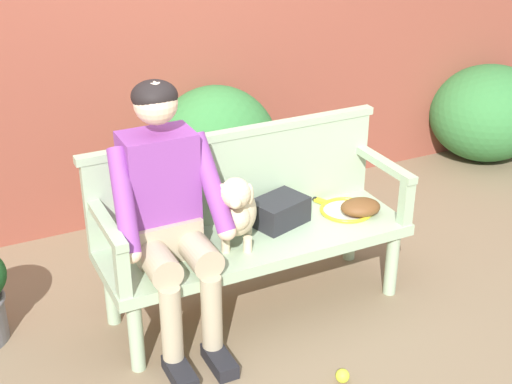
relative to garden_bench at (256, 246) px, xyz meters
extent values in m
plane|color=#7A664C|center=(0.00, 0.00, -0.38)|extent=(40.00, 40.00, 0.00)
cube|color=brown|center=(0.00, 1.41, 0.70)|extent=(8.00, 0.30, 2.16)
ellipsoid|color=#337538|center=(0.23, 1.06, 0.07)|extent=(0.84, 0.75, 0.89)
ellipsoid|color=#337538|center=(2.51, 1.04, -0.01)|extent=(0.93, 0.85, 0.74)
cube|color=#9EB793|center=(0.00, 0.00, 0.03)|extent=(1.60, 0.53, 0.06)
cylinder|color=#9EB793|center=(-0.72, -0.21, -0.19)|extent=(0.07, 0.07, 0.37)
cylinder|color=#9EB793|center=(0.72, -0.21, -0.19)|extent=(0.07, 0.07, 0.37)
cylinder|color=#9EB793|center=(-0.72, 0.21, -0.19)|extent=(0.07, 0.07, 0.37)
cylinder|color=#9EB793|center=(0.72, 0.21, -0.19)|extent=(0.07, 0.07, 0.37)
cube|color=#9EB793|center=(0.00, 0.24, 0.29)|extent=(1.60, 0.05, 0.46)
cube|color=#9EB793|center=(0.00, 0.24, 0.54)|extent=(1.64, 0.06, 0.04)
cube|color=#9EB793|center=(-0.76, -0.23, 0.18)|extent=(0.06, 0.06, 0.24)
cube|color=#9EB793|center=(-0.76, 0.00, 0.32)|extent=(0.06, 0.53, 0.04)
cube|color=#9EB793|center=(0.76, -0.23, 0.18)|extent=(0.06, 0.06, 0.24)
cube|color=#9EB793|center=(0.76, 0.00, 0.32)|extent=(0.06, 0.53, 0.04)
cube|color=black|center=(-0.57, -0.37, -0.34)|extent=(0.10, 0.24, 0.07)
cylinder|color=tan|center=(-0.57, -0.29, -0.11)|extent=(0.10, 0.10, 0.38)
cylinder|color=tan|center=(-0.57, -0.12, 0.14)|extent=(0.15, 0.34, 0.15)
cube|color=black|center=(-0.37, -0.37, -0.34)|extent=(0.10, 0.24, 0.07)
cylinder|color=tan|center=(-0.37, -0.29, -0.11)|extent=(0.10, 0.10, 0.38)
cylinder|color=tan|center=(-0.37, -0.12, 0.14)|extent=(0.15, 0.34, 0.15)
cube|color=tan|center=(-0.47, 0.05, 0.16)|extent=(0.32, 0.24, 0.20)
cube|color=#843D93|center=(-0.47, 0.07, 0.42)|extent=(0.34, 0.22, 0.52)
cylinder|color=#843D93|center=(-0.68, -0.06, 0.44)|extent=(0.14, 0.34, 0.45)
sphere|color=beige|center=(-0.70, -0.19, 0.24)|extent=(0.09, 0.09, 0.09)
cylinder|color=#843D93|center=(-0.26, -0.06, 0.44)|extent=(0.14, 0.34, 0.45)
sphere|color=beige|center=(-0.24, -0.19, 0.24)|extent=(0.09, 0.09, 0.09)
sphere|color=beige|center=(-0.47, 0.05, 0.83)|extent=(0.20, 0.20, 0.20)
ellipsoid|color=black|center=(-0.47, 0.06, 0.86)|extent=(0.21, 0.21, 0.14)
cylinder|color=beige|center=(-0.20, -0.07, 0.10)|extent=(0.04, 0.04, 0.08)
cylinder|color=beige|center=(-0.10, -0.12, 0.10)|extent=(0.04, 0.04, 0.08)
cylinder|color=beige|center=(-0.12, 0.09, 0.10)|extent=(0.04, 0.04, 0.08)
cylinder|color=beige|center=(-0.03, 0.04, 0.10)|extent=(0.04, 0.04, 0.08)
ellipsoid|color=beige|center=(-0.11, -0.02, 0.24)|extent=(0.31, 0.35, 0.24)
sphere|color=beige|center=(-0.16, -0.11, 0.26)|extent=(0.14, 0.14, 0.14)
sphere|color=beige|center=(-0.17, -0.14, 0.40)|extent=(0.15, 0.15, 0.15)
ellipsoid|color=beige|center=(-0.20, -0.20, 0.38)|extent=(0.09, 0.11, 0.06)
ellipsoid|color=beige|center=(-0.22, -0.10, 0.39)|extent=(0.05, 0.05, 0.11)
ellipsoid|color=beige|center=(-0.11, -0.15, 0.39)|extent=(0.05, 0.05, 0.11)
sphere|color=beige|center=(-0.05, 0.11, 0.28)|extent=(0.07, 0.07, 0.07)
torus|color=yellow|center=(0.56, 0.02, 0.07)|extent=(0.39, 0.39, 0.02)
cylinder|color=silver|center=(0.56, 0.02, 0.06)|extent=(0.25, 0.25, 0.00)
cube|color=yellow|center=(0.49, 0.17, 0.07)|extent=(0.06, 0.08, 0.02)
cylinder|color=black|center=(0.43, 0.30, 0.07)|extent=(0.12, 0.21, 0.03)
ellipsoid|color=brown|center=(0.61, -0.04, 0.10)|extent=(0.25, 0.21, 0.09)
cube|color=#232328|center=(0.17, 0.07, 0.13)|extent=(0.33, 0.27, 0.14)
sphere|color=#CCDB33|center=(0.09, -0.71, -0.34)|extent=(0.07, 0.07, 0.07)
camera|label=1|loc=(-1.41, -2.87, 1.86)|focal=50.37mm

